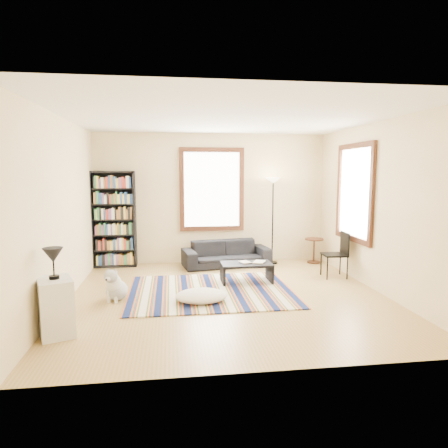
{
  "coord_description": "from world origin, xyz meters",
  "views": [
    {
      "loc": [
        -0.9,
        -6.16,
        1.97
      ],
      "look_at": [
        0.0,
        0.5,
        1.1
      ],
      "focal_mm": 32.0,
      "sensor_mm": 36.0,
      "label": 1
    }
  ],
  "objects": [
    {
      "name": "floor",
      "position": [
        0.0,
        0.0,
        -0.05
      ],
      "size": [
        5.0,
        5.0,
        0.1
      ],
      "primitive_type": "cube",
      "color": "tan",
      "rests_on": "ground"
    },
    {
      "name": "ceiling",
      "position": [
        0.0,
        0.0,
        2.85
      ],
      "size": [
        5.0,
        5.0,
        0.1
      ],
      "primitive_type": "cube",
      "color": "white",
      "rests_on": "floor"
    },
    {
      "name": "wall_back",
      "position": [
        0.0,
        2.55,
        1.4
      ],
      "size": [
        5.0,
        0.1,
        2.8
      ],
      "primitive_type": "cube",
      "color": "beige",
      "rests_on": "floor"
    },
    {
      "name": "wall_front",
      "position": [
        0.0,
        -2.55,
        1.4
      ],
      "size": [
        5.0,
        0.1,
        2.8
      ],
      "primitive_type": "cube",
      "color": "beige",
      "rests_on": "floor"
    },
    {
      "name": "wall_left",
      "position": [
        -2.55,
        0.0,
        1.4
      ],
      "size": [
        0.1,
        5.0,
        2.8
      ],
      "primitive_type": "cube",
      "color": "beige",
      "rests_on": "floor"
    },
    {
      "name": "wall_right",
      "position": [
        2.55,
        0.0,
        1.4
      ],
      "size": [
        0.1,
        5.0,
        2.8
      ],
      "primitive_type": "cube",
      "color": "beige",
      "rests_on": "floor"
    },
    {
      "name": "window_back",
      "position": [
        0.0,
        2.47,
        1.6
      ],
      "size": [
        1.2,
        0.06,
        1.6
      ],
      "primitive_type": "cube",
      "color": "white",
      "rests_on": "wall_back"
    },
    {
      "name": "window_right",
      "position": [
        2.47,
        0.8,
        1.6
      ],
      "size": [
        0.06,
        1.2,
        1.6
      ],
      "primitive_type": "cube",
      "color": "white",
      "rests_on": "wall_right"
    },
    {
      "name": "rug",
      "position": [
        -0.26,
        0.25,
        0.01
      ],
      "size": [
        2.7,
        2.16,
        0.02
      ],
      "primitive_type": "cube",
      "color": "#0D1945",
      "rests_on": "floor"
    },
    {
      "name": "sofa",
      "position": [
        0.26,
        2.05,
        0.27
      ],
      "size": [
        0.99,
        1.91,
        0.53
      ],
      "primitive_type": "imported",
      "rotation": [
        0.0,
        0.0,
        0.15
      ],
      "color": "black",
      "rests_on": "floor"
    },
    {
      "name": "bookshelf",
      "position": [
        -2.07,
        2.32,
        1.0
      ],
      "size": [
        0.9,
        0.3,
        2.0
      ],
      "primitive_type": "cube",
      "color": "black",
      "rests_on": "floor"
    },
    {
      "name": "coffee_table",
      "position": [
        0.43,
        0.71,
        0.18
      ],
      "size": [
        1.02,
        0.81,
        0.36
      ],
      "primitive_type": "cube",
      "rotation": [
        0.0,
        0.0,
        -0.4
      ],
      "color": "black",
      "rests_on": "floor"
    },
    {
      "name": "book_a",
      "position": [
        0.33,
        0.71,
        0.37
      ],
      "size": [
        0.26,
        0.22,
        0.02
      ],
      "primitive_type": "imported",
      "rotation": [
        0.0,
        0.0,
        0.31
      ],
      "color": "beige",
      "rests_on": "coffee_table"
    },
    {
      "name": "book_b",
      "position": [
        0.58,
        0.76,
        0.37
      ],
      "size": [
        0.28,
        0.31,
        0.02
      ],
      "primitive_type": "imported",
      "rotation": [
        0.0,
        0.0,
        -0.47
      ],
      "color": "beige",
      "rests_on": "coffee_table"
    },
    {
      "name": "floor_cushion",
      "position": [
        -0.45,
        -0.27,
        0.1
      ],
      "size": [
        0.92,
        0.78,
        0.2
      ],
      "primitive_type": "ellipsoid",
      "rotation": [
        0.0,
        0.0,
        -0.26
      ],
      "color": "silver",
      "rests_on": "floor"
    },
    {
      "name": "floor_lamp",
      "position": [
        1.28,
        2.15,
        0.93
      ],
      "size": [
        0.38,
        0.38,
        1.86
      ],
      "primitive_type": null,
      "rotation": [
        0.0,
        0.0,
        -0.32
      ],
      "color": "black",
      "rests_on": "floor"
    },
    {
      "name": "side_table",
      "position": [
        2.2,
        2.08,
        0.27
      ],
      "size": [
        0.47,
        0.47,
        0.54
      ],
      "primitive_type": "cylinder",
      "rotation": [
        0.0,
        0.0,
        0.19
      ],
      "color": "#482012",
      "rests_on": "floor"
    },
    {
      "name": "folding_chair",
      "position": [
        2.15,
        0.87,
        0.43
      ],
      "size": [
        0.44,
        0.42,
        0.86
      ],
      "primitive_type": "cube",
      "rotation": [
        0.0,
        0.0,
        -0.05
      ],
      "color": "black",
      "rests_on": "floor"
    },
    {
      "name": "white_cabinet",
      "position": [
        -2.3,
        -1.26,
        0.35
      ],
      "size": [
        0.54,
        0.6,
        0.7
      ],
      "primitive_type": "cube",
      "rotation": [
        0.0,
        0.0,
        0.37
      ],
      "color": "silver",
      "rests_on": "floor"
    },
    {
      "name": "table_lamp",
      "position": [
        -2.3,
        -1.26,
        0.89
      ],
      "size": [
        0.3,
        0.3,
        0.38
      ],
      "primitive_type": null,
      "rotation": [
        0.0,
        0.0,
        -0.28
      ],
      "color": "black",
      "rests_on": "white_cabinet"
    },
    {
      "name": "dog",
      "position": [
        -1.75,
        0.02,
        0.26
      ],
      "size": [
        0.52,
        0.61,
        0.52
      ],
      "primitive_type": null,
      "rotation": [
        0.0,
        0.0,
        -0.34
      ],
      "color": "silver",
      "rests_on": "floor"
    }
  ]
}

